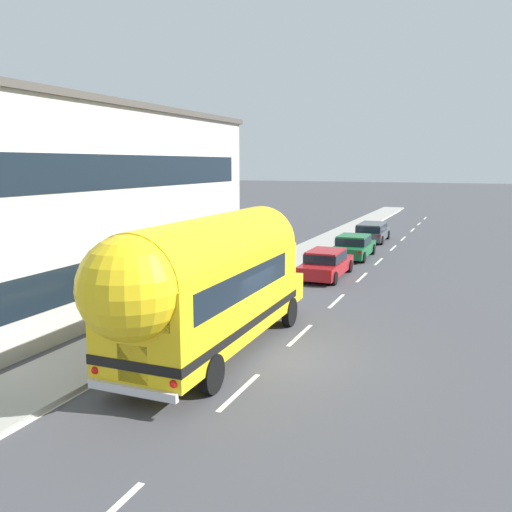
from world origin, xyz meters
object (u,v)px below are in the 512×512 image
(painted_bus, at_px, (206,281))
(car_lead, at_px, (326,262))
(car_second, at_px, (354,245))
(car_third, at_px, (372,231))

(painted_bus, height_order, car_lead, painted_bus)
(painted_bus, relative_size, car_second, 2.30)
(car_second, bearing_deg, car_third, 91.87)
(car_second, bearing_deg, painted_bus, -90.44)
(painted_bus, relative_size, car_lead, 2.24)
(car_third, bearing_deg, painted_bus, -89.79)
(car_lead, height_order, car_second, same)
(car_third, bearing_deg, car_second, -88.13)
(car_lead, height_order, car_third, same)
(painted_bus, xyz_separation_m, car_lead, (0.11, 12.38, -1.56))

